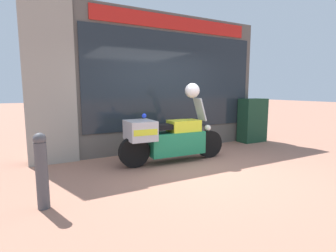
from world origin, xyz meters
TOP-DOWN VIEW (x-y plane):
  - ground_plane at (0.00, 0.00)m, footprint 60.00×60.00m
  - shop_building at (-0.42, 2.00)m, footprint 5.83×0.55m
  - window_display at (0.41, 2.03)m, footprint 4.42×0.30m
  - paramedic_motorcycle at (-0.36, 0.74)m, footprint 2.36×0.63m
  - utility_cabinet at (2.86, 1.53)m, footprint 0.79×0.42m
  - white_helmet at (0.21, 0.72)m, footprint 0.31×0.31m
  - street_bollard at (-2.76, -0.35)m, footprint 0.16×0.16m

SIDE VIEW (x-z plane):
  - ground_plane at x=0.00m, z-range 0.00..0.00m
  - window_display at x=0.41m, z-range -0.48..1.38m
  - street_bollard at x=-2.76m, z-range 0.02..1.00m
  - paramedic_motorcycle at x=-0.36m, z-range -0.14..1.19m
  - utility_cabinet at x=2.86m, z-range 0.00..1.25m
  - white_helmet at x=0.21m, z-range 1.33..1.64m
  - shop_building at x=-0.42m, z-range 0.01..3.33m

